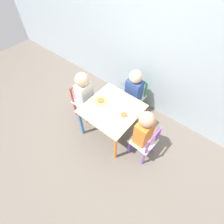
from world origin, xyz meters
TOP-DOWN VIEW (x-y plane):
  - ground_plane at (0.00, 0.00)m, footprint 6.00×6.00m
  - house_wall at (0.00, 0.73)m, footprint 6.00×0.06m
  - kids_table at (0.00, 0.00)m, footprint 0.62×0.62m
  - chair_red at (-0.50, -0.01)m, footprint 0.26×0.26m
  - chair_purple at (0.50, -0.02)m, footprint 0.27×0.27m
  - chair_green at (-0.00, 0.50)m, footprint 0.26×0.26m
  - child_left at (-0.44, -0.01)m, footprint 0.22×0.20m
  - child_right at (0.44, -0.02)m, footprint 0.22×0.21m
  - child_back at (-0.00, 0.44)m, footprint 0.20×0.22m
  - plate_left at (-0.17, 0.00)m, footprint 0.18×0.18m
  - plate_right at (0.17, 0.00)m, footprint 0.16×0.16m
  - storage_bin at (-0.24, 0.53)m, footprint 0.28×0.24m

SIDE VIEW (x-z plane):
  - ground_plane at x=0.00m, z-range 0.00..0.00m
  - storage_bin at x=-0.24m, z-range 0.00..0.18m
  - chair_red at x=-0.50m, z-range 0.00..0.52m
  - chair_purple at x=0.50m, z-range 0.00..0.52m
  - chair_green at x=0.00m, z-range 0.00..0.52m
  - kids_table at x=0.00m, z-range 0.17..0.64m
  - child_back at x=0.00m, z-range 0.07..0.80m
  - child_right at x=0.44m, z-range 0.08..0.82m
  - child_left at x=-0.44m, z-range 0.08..0.83m
  - plate_left at x=-0.17m, z-range 0.47..0.49m
  - plate_right at x=0.17m, z-range 0.47..0.49m
  - house_wall at x=0.00m, z-range 0.00..2.60m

